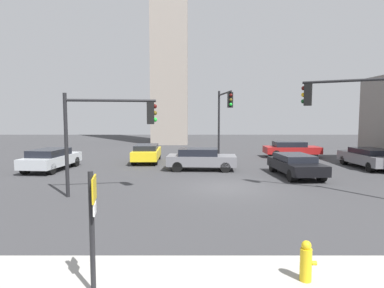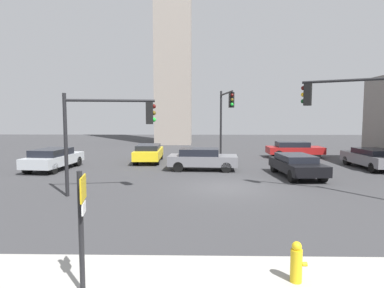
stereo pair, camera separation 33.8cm
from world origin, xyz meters
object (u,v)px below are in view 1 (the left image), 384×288
object	(u,v)px
fire_hydrant	(307,262)
car_2	(147,153)
car_5	(370,157)
car_1	(52,159)
car_0	(296,164)
direction_sign	(93,221)
traffic_light_0	(112,123)
traffic_light_1	(225,111)
car_3	(292,149)
car_4	(202,159)
traffic_light_2	(358,109)

from	to	relation	value
fire_hydrant	car_2	size ratio (longest dim) A/B	0.18
car_5	car_1	bearing A→B (deg)	88.99
car_0	car_2	distance (m)	11.19
direction_sign	car_0	world-z (taller)	direction_sign
traffic_light_0	car_1	distance (m)	9.09
traffic_light_1	car_2	size ratio (longest dim) A/B	1.18
traffic_light_1	car_2	distance (m)	6.72
traffic_light_0	car_2	distance (m)	10.61
car_3	traffic_light_1	bearing A→B (deg)	-145.39
traffic_light_0	fire_hydrant	distance (m)	10.26
car_1	car_4	world-z (taller)	car_4
traffic_light_2	traffic_light_1	bearing A→B (deg)	-35.51
car_3	car_4	world-z (taller)	car_4
direction_sign	car_0	distance (m)	15.24
traffic_light_1	fire_hydrant	distance (m)	17.21
traffic_light_0	car_4	xyz separation A→B (m)	(4.17, 6.70, -2.48)
car_5	fire_hydrant	bearing A→B (deg)	144.58
fire_hydrant	car_3	bearing A→B (deg)	73.77
traffic_light_1	fire_hydrant	size ratio (longest dim) A/B	6.39
traffic_light_0	car_1	size ratio (longest dim) A/B	0.93
direction_sign	traffic_light_1	xyz separation A→B (m)	(4.18, 17.35, 2.32)
traffic_light_1	car_2	xyz separation A→B (m)	(-5.78, 1.34, -3.16)
traffic_light_0	traffic_light_2	distance (m)	10.69
direction_sign	car_0	size ratio (longest dim) A/B	0.50
traffic_light_0	car_5	size ratio (longest dim) A/B	0.95
direction_sign	car_5	xyz separation A→B (m)	(13.94, 15.88, -0.84)
car_4	direction_sign	bearing A→B (deg)	-95.78
traffic_light_0	car_4	distance (m)	8.27
direction_sign	car_0	bearing A→B (deg)	47.19
car_4	car_5	bearing A→B (deg)	7.54
car_3	car_2	bearing A→B (deg)	-166.17
direction_sign	car_0	xyz separation A→B (m)	(8.01, 12.93, -0.87)
traffic_light_0	car_0	distance (m)	11.01
car_2	car_4	bearing A→B (deg)	-133.32
car_4	traffic_light_2	bearing A→B (deg)	-44.03
fire_hydrant	car_5	bearing A→B (deg)	57.84
car_2	car_5	distance (m)	15.79
traffic_light_1	car_5	distance (m)	10.36
car_5	car_3	bearing A→B (deg)	27.91
traffic_light_0	car_0	size ratio (longest dim) A/B	0.96
traffic_light_1	car_0	size ratio (longest dim) A/B	1.15
car_4	car_5	size ratio (longest dim) A/B	0.95
traffic_light_1	car_5	xyz separation A→B (m)	(9.76, -1.47, -3.17)
car_2	car_4	world-z (taller)	car_4
traffic_light_2	car_4	xyz separation A→B (m)	(-6.50, 7.11, -3.10)
traffic_light_1	fire_hydrant	xyz separation A→B (m)	(0.07, -16.88, -3.34)
traffic_light_1	fire_hydrant	bearing A→B (deg)	-5.63
traffic_light_2	car_3	size ratio (longest dim) A/B	1.18
car_3	traffic_light_2	bearing A→B (deg)	-96.27
traffic_light_0	car_5	xyz separation A→B (m)	(15.64, 7.50, -2.51)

